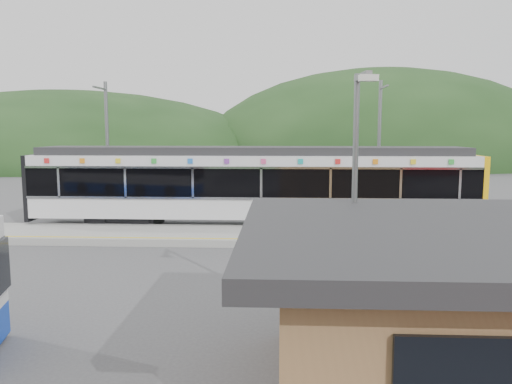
{
  "coord_description": "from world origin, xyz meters",
  "views": [
    {
      "loc": [
        1.99,
        -17.05,
        4.52
      ],
      "look_at": [
        1.12,
        1.0,
        2.28
      ],
      "focal_mm": 35.0,
      "sensor_mm": 36.0,
      "label": 1
    }
  ],
  "objects": [
    {
      "name": "lamp_post",
      "position": [
        3.56,
        -6.66,
        3.39
      ],
      "size": [
        0.37,
        1.02,
        5.67
      ],
      "rotation": [
        0.0,
        0.0,
        0.1
      ],
      "color": "slate",
      "rests_on": "ground"
    },
    {
      "name": "catenary_mast_west",
      "position": [
        -7.0,
        8.56,
        3.65
      ],
      "size": [
        0.18,
        1.8,
        7.0
      ],
      "color": "slate",
      "rests_on": "ground"
    },
    {
      "name": "catenary_mast_east",
      "position": [
        7.0,
        8.56,
        3.65
      ],
      "size": [
        0.18,
        1.8,
        7.0
      ],
      "color": "slate",
      "rests_on": "ground"
    },
    {
      "name": "train",
      "position": [
        0.69,
        6.0,
        2.06
      ],
      "size": [
        20.44,
        3.01,
        3.74
      ],
      "color": "black",
      "rests_on": "ground"
    },
    {
      "name": "ground",
      "position": [
        0.0,
        0.0,
        0.0
      ],
      "size": [
        120.0,
        120.0,
        0.0
      ],
      "primitive_type": "plane",
      "color": "#4C4C4F",
      "rests_on": "ground"
    },
    {
      "name": "yellow_line",
      "position": [
        0.0,
        2.0,
        0.3
      ],
      "size": [
        26.0,
        0.1,
        0.01
      ],
      "primitive_type": "cube",
      "color": "yellow",
      "rests_on": "platform"
    },
    {
      "name": "hills",
      "position": [
        6.19,
        5.29,
        0.0
      ],
      "size": [
        146.0,
        149.0,
        26.0
      ],
      "color": "#1E3D19",
      "rests_on": "ground"
    },
    {
      "name": "platform",
      "position": [
        0.0,
        3.3,
        0.15
      ],
      "size": [
        26.0,
        3.2,
        0.3
      ],
      "primitive_type": "cube",
      "color": "#9E9E99",
      "rests_on": "ground"
    }
  ]
}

